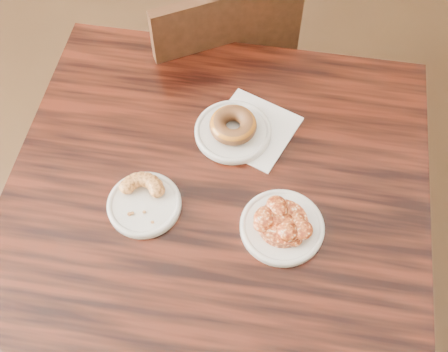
{
  "coord_description": "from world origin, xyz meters",
  "views": [
    {
      "loc": [
        -0.18,
        -0.61,
        1.81
      ],
      "look_at": [
        -0.15,
        0.01,
        0.8
      ],
      "focal_mm": 45.0,
      "sensor_mm": 36.0,
      "label": 1
    }
  ],
  "objects_px": {
    "chair_far": "(207,70)",
    "cruller_fragment": "(143,200)",
    "cafe_table": "(217,263)",
    "glazed_donut": "(233,125)",
    "apple_fritter": "(283,222)"
  },
  "relations": [
    {
      "from": "cafe_table",
      "to": "apple_fritter",
      "type": "bearing_deg",
      "value": -21.07
    },
    {
      "from": "glazed_donut",
      "to": "cruller_fragment",
      "type": "distance_m",
      "value": 0.27
    },
    {
      "from": "apple_fritter",
      "to": "cafe_table",
      "type": "bearing_deg",
      "value": 147.14
    },
    {
      "from": "glazed_donut",
      "to": "apple_fritter",
      "type": "relative_size",
      "value": 0.76
    },
    {
      "from": "chair_far",
      "to": "cruller_fragment",
      "type": "distance_m",
      "value": 0.75
    },
    {
      "from": "chair_far",
      "to": "glazed_donut",
      "type": "xyz_separation_m",
      "value": [
        0.05,
        -0.48,
        0.34
      ]
    },
    {
      "from": "cafe_table",
      "to": "glazed_donut",
      "type": "distance_m",
      "value": 0.44
    },
    {
      "from": "cafe_table",
      "to": "glazed_donut",
      "type": "bearing_deg",
      "value": 85.69
    },
    {
      "from": "cafe_table",
      "to": "apple_fritter",
      "type": "distance_m",
      "value": 0.44
    },
    {
      "from": "apple_fritter",
      "to": "cruller_fragment",
      "type": "bearing_deg",
      "value": 167.15
    },
    {
      "from": "glazed_donut",
      "to": "cruller_fragment",
      "type": "relative_size",
      "value": 0.95
    },
    {
      "from": "apple_fritter",
      "to": "cruller_fragment",
      "type": "xyz_separation_m",
      "value": [
        -0.29,
        0.07,
        -0.0
      ]
    },
    {
      "from": "chair_far",
      "to": "apple_fritter",
      "type": "relative_size",
      "value": 6.31
    },
    {
      "from": "glazed_donut",
      "to": "apple_fritter",
      "type": "distance_m",
      "value": 0.26
    },
    {
      "from": "chair_far",
      "to": "apple_fritter",
      "type": "distance_m",
      "value": 0.81
    }
  ]
}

